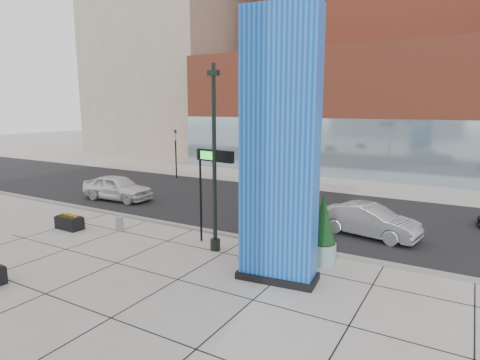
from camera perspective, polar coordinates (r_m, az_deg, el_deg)
The scene contains 18 objects.
ground at distance 15.88m, azimuth -9.43°, elevation -11.77°, with size 160.00×160.00×0.00m, color #9E9991.
street_asphalt at distance 24.03m, azimuth 5.92°, elevation -4.01°, with size 80.00×12.00×0.02m, color black.
curb_edge at distance 18.92m, azimuth -1.65°, elevation -7.78°, with size 80.00×0.30×0.12m, color gray.
tower_podium at distance 39.21m, azimuth 17.86°, elevation 9.19°, with size 34.00×10.00×11.00m, color #A94831.
tower_glass_front at distance 34.70m, azimuth 15.87°, elevation 4.24°, with size 34.00×0.60×5.00m, color #8CA5B2.
building_beige_left at distance 58.58m, azimuth -8.38°, elevation 21.10°, with size 18.00×20.00×34.00m, color gray.
blue_pylon at distance 13.35m, azimuth 5.65°, elevation 3.65°, with size 2.85×1.51×9.10m.
lamp_post at distance 16.39m, azimuth -3.65°, elevation 0.42°, with size 0.48×0.42×7.63m.
public_art_sculpture at distance 15.40m, azimuth 4.53°, elevation -6.53°, with size 2.66×1.65×5.64m.
concrete_bollard at distance 20.41m, azimuth -16.75°, elevation -5.99°, with size 0.37×0.37×0.72m, color gray.
overhead_street_sign at distance 17.12m, azimuth -3.77°, elevation 2.39°, with size 1.97×0.47×4.17m.
round_planter_east at distance 15.83m, azimuth 11.66°, elevation -6.96°, with size 1.09×1.09×2.73m.
round_planter_mid at distance 15.15m, azimuth 5.54°, elevation -8.47°, with size 0.90×0.90×2.26m.
round_planter_west at distance 15.54m, azimuth 7.17°, elevation -7.96°, with size 0.91×0.91×2.28m.
box_planter_north at distance 21.60m, azimuth -23.10°, elevation -5.50°, with size 1.43×0.74×0.78m.
car_white_west at distance 27.08m, azimuth -17.04°, elevation -1.07°, with size 1.90×4.72×1.61m, color white.
car_silver_mid at distance 19.59m, azimuth 17.87°, elevation -5.56°, with size 1.58×4.52×1.49m, color #96989D.
traffic_signal at distance 34.14m, azimuth -9.12°, elevation 4.07°, with size 0.15×0.18×4.10m.
Camera 1 is at (9.49, -11.27, 5.93)m, focal length 30.00 mm.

